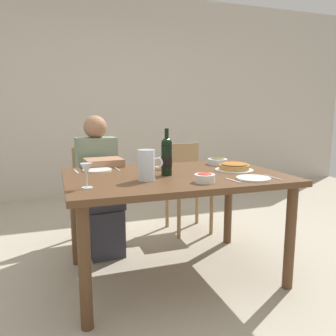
# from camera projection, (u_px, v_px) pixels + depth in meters

# --- Properties ---
(ground_plane) EXTENTS (8.00, 8.00, 0.00)m
(ground_plane) POSITION_uv_depth(u_px,v_px,m) (174.00, 274.00, 2.45)
(ground_plane) COLOR #B2A893
(back_wall) EXTENTS (8.00, 0.10, 2.80)m
(back_wall) POSITION_uv_depth(u_px,v_px,m) (111.00, 97.00, 4.68)
(back_wall) COLOR beige
(back_wall) RESTS_ON ground
(dining_table) EXTENTS (1.50, 1.00, 0.76)m
(dining_table) POSITION_uv_depth(u_px,v_px,m) (175.00, 187.00, 2.34)
(dining_table) COLOR brown
(dining_table) RESTS_ON ground
(wine_bottle) EXTENTS (0.08, 0.08, 0.32)m
(wine_bottle) POSITION_uv_depth(u_px,v_px,m) (167.00, 156.00, 2.25)
(wine_bottle) COLOR black
(wine_bottle) RESTS_ON dining_table
(water_pitcher) EXTENTS (0.17, 0.11, 0.20)m
(water_pitcher) POSITION_uv_depth(u_px,v_px,m) (147.00, 167.00, 2.10)
(water_pitcher) COLOR silver
(water_pitcher) RESTS_ON dining_table
(baked_tart) EXTENTS (0.28, 0.28, 0.06)m
(baked_tart) POSITION_uv_depth(u_px,v_px,m) (234.00, 167.00, 2.45)
(baked_tart) COLOR silver
(baked_tart) RESTS_ON dining_table
(salad_bowl) EXTENTS (0.13, 0.13, 0.06)m
(salad_bowl) POSITION_uv_depth(u_px,v_px,m) (205.00, 177.00, 2.04)
(salad_bowl) COLOR white
(salad_bowl) RESTS_ON dining_table
(olive_bowl) EXTENTS (0.16, 0.16, 0.06)m
(olive_bowl) POSITION_uv_depth(u_px,v_px,m) (218.00, 161.00, 2.73)
(olive_bowl) COLOR silver
(olive_bowl) RESTS_ON dining_table
(wine_glass_left_diner) EXTENTS (0.07, 0.07, 0.14)m
(wine_glass_left_diner) POSITION_uv_depth(u_px,v_px,m) (168.00, 155.00, 2.55)
(wine_glass_left_diner) COLOR silver
(wine_glass_left_diner) RESTS_ON dining_table
(wine_glass_right_diner) EXTENTS (0.07, 0.07, 0.14)m
(wine_glass_right_diner) POSITION_uv_depth(u_px,v_px,m) (86.00, 170.00, 1.88)
(wine_glass_right_diner) COLOR silver
(wine_glass_right_diner) RESTS_ON dining_table
(dinner_plate_left_setting) EXTENTS (0.22, 0.22, 0.01)m
(dinner_plate_left_setting) POSITION_uv_depth(u_px,v_px,m) (253.00, 178.00, 2.14)
(dinner_plate_left_setting) COLOR white
(dinner_plate_left_setting) RESTS_ON dining_table
(dinner_plate_right_setting) EXTENTS (0.21, 0.21, 0.01)m
(dinner_plate_right_setting) POSITION_uv_depth(u_px,v_px,m) (97.00, 170.00, 2.45)
(dinner_plate_right_setting) COLOR white
(dinner_plate_right_setting) RESTS_ON dining_table
(fork_left_setting) EXTENTS (0.04, 0.16, 0.00)m
(fork_left_setting) POSITION_uv_depth(u_px,v_px,m) (233.00, 180.00, 2.09)
(fork_left_setting) COLOR silver
(fork_left_setting) RESTS_ON dining_table
(knife_left_setting) EXTENTS (0.01, 0.18, 0.00)m
(knife_left_setting) POSITION_uv_depth(u_px,v_px,m) (273.00, 177.00, 2.19)
(knife_left_setting) COLOR silver
(knife_left_setting) RESTS_ON dining_table
(knife_right_setting) EXTENTS (0.02, 0.18, 0.00)m
(knife_right_setting) POSITION_uv_depth(u_px,v_px,m) (117.00, 169.00, 2.49)
(knife_right_setting) COLOR silver
(knife_right_setting) RESTS_ON dining_table
(spoon_right_setting) EXTENTS (0.03, 0.16, 0.00)m
(spoon_right_setting) POSITION_uv_depth(u_px,v_px,m) (76.00, 172.00, 2.40)
(spoon_right_setting) COLOR silver
(spoon_right_setting) RESTS_ON dining_table
(chair_left) EXTENTS (0.43, 0.43, 0.87)m
(chair_left) POSITION_uv_depth(u_px,v_px,m) (95.00, 188.00, 3.06)
(chair_left) COLOR #9E7A51
(chair_left) RESTS_ON ground
(diner_left) EXTENTS (0.36, 0.53, 1.16)m
(diner_left) POSITION_uv_depth(u_px,v_px,m) (100.00, 180.00, 2.83)
(diner_left) COLOR gray
(diner_left) RESTS_ON ground
(chair_right) EXTENTS (0.40, 0.40, 0.87)m
(chair_right) POSITION_uv_depth(u_px,v_px,m) (186.00, 181.00, 3.35)
(chair_right) COLOR #9E7A51
(chair_right) RESTS_ON ground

